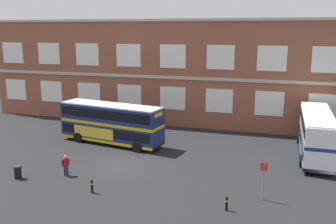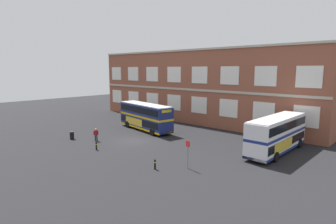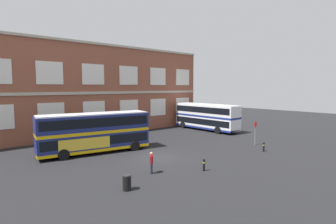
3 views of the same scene
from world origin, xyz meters
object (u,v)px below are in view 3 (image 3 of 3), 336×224
at_px(double_decker_near, 95,132).
at_px(bus_stand_flag, 255,131).
at_px(waiting_passenger, 151,162).
at_px(double_decker_middle, 206,116).
at_px(safety_bollard_east, 204,165).
at_px(safety_bollard_west, 264,147).
at_px(station_litter_bin, 127,182).

distance_m(double_decker_near, bus_stand_flag, 17.92).
xyz_separation_m(double_decker_near, bus_stand_flag, (15.58, -8.84, -0.51)).
xyz_separation_m(waiting_passenger, bus_stand_flag, (15.28, 0.15, 0.70)).
relative_size(double_decker_middle, safety_bollard_east, 11.58).
bearing_deg(safety_bollard_west, waiting_passenger, 170.87).
xyz_separation_m(double_decker_middle, safety_bollard_west, (-6.19, -13.16, -1.66)).
bearing_deg(waiting_passenger, double_decker_near, 91.93).
relative_size(double_decker_near, safety_bollard_west, 11.87).
height_order(double_decker_middle, safety_bollard_east, double_decker_middle).
distance_m(double_decker_middle, station_litter_bin, 26.00).
xyz_separation_m(double_decker_middle, waiting_passenger, (-19.35, -11.04, -1.22)).
height_order(double_decker_near, double_decker_middle, same).
bearing_deg(station_litter_bin, double_decker_middle, 29.24).
bearing_deg(bus_stand_flag, waiting_passenger, -179.42).
height_order(bus_stand_flag, safety_bollard_west, bus_stand_flag).
height_order(double_decker_near, bus_stand_flag, double_decker_near).
xyz_separation_m(double_decker_near, safety_bollard_east, (3.86, -11.27, -1.66)).
xyz_separation_m(double_decker_middle, station_litter_bin, (-22.64, -12.68, -1.63)).
xyz_separation_m(station_litter_bin, safety_bollard_east, (6.85, -0.64, -0.03)).
bearing_deg(double_decker_middle, safety_bollard_east, -139.87).
bearing_deg(safety_bollard_west, station_litter_bin, 178.33).
distance_m(bus_stand_flag, station_litter_bin, 18.69).
distance_m(double_decker_middle, safety_bollard_west, 14.63).
distance_m(double_decker_middle, safety_bollard_east, 20.72).
xyz_separation_m(double_decker_middle, bus_stand_flag, (-4.07, -10.89, -0.51)).
bearing_deg(waiting_passenger, bus_stand_flag, 0.58).
bearing_deg(waiting_passenger, safety_bollard_east, -32.59).
height_order(bus_stand_flag, safety_bollard_east, bus_stand_flag).
bearing_deg(waiting_passenger, safety_bollard_west, -9.13).
distance_m(waiting_passenger, safety_bollard_east, 4.24).
relative_size(safety_bollard_west, safety_bollard_east, 1.00).
height_order(double_decker_near, waiting_passenger, double_decker_near).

